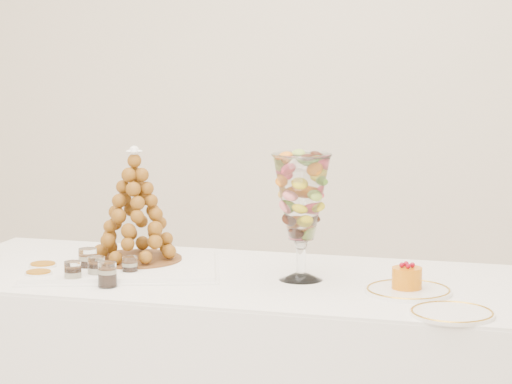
# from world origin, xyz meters

# --- Properties ---
(lace_tray) EXTENTS (0.68, 0.59, 0.02)m
(lace_tray) POSITION_xyz_m (-0.34, 0.17, 0.72)
(lace_tray) COLOR white
(lace_tray) RESTS_ON buffet_table
(macaron_vase) EXTENTS (0.17, 0.17, 0.38)m
(macaron_vase) POSITION_xyz_m (0.24, 0.18, 0.96)
(macaron_vase) COLOR white
(macaron_vase) RESTS_ON buffet_table
(cake_plate) EXTENTS (0.24, 0.24, 0.01)m
(cake_plate) POSITION_xyz_m (0.56, 0.10, 0.72)
(cake_plate) COLOR white
(cake_plate) RESTS_ON buffet_table
(spare_plate) EXTENTS (0.22, 0.22, 0.01)m
(spare_plate) POSITION_xyz_m (0.70, -0.11, 0.72)
(spare_plate) COLOR white
(spare_plate) RESTS_ON buffet_table
(verrine_a) EXTENTS (0.07, 0.07, 0.08)m
(verrine_a) POSITION_xyz_m (-0.42, 0.10, 0.75)
(verrine_a) COLOR white
(verrine_a) RESTS_ON buffet_table
(verrine_b) EXTENTS (0.06, 0.06, 0.07)m
(verrine_b) POSITION_xyz_m (-0.35, 0.02, 0.75)
(verrine_b) COLOR white
(verrine_b) RESTS_ON buffet_table
(verrine_c) EXTENTS (0.05, 0.05, 0.06)m
(verrine_c) POSITION_xyz_m (-0.27, 0.08, 0.74)
(verrine_c) COLOR white
(verrine_c) RESTS_ON buffet_table
(verrine_d) EXTENTS (0.05, 0.05, 0.07)m
(verrine_d) POSITION_xyz_m (-0.40, -0.05, 0.75)
(verrine_d) COLOR white
(verrine_d) RESTS_ON buffet_table
(verrine_e) EXTENTS (0.06, 0.06, 0.07)m
(verrine_e) POSITION_xyz_m (-0.29, -0.05, 0.75)
(verrine_e) COLOR white
(verrine_e) RESTS_ON buffet_table
(ramekin_back) EXTENTS (0.09, 0.09, 0.03)m
(ramekin_back) POSITION_xyz_m (-0.55, 0.07, 0.73)
(ramekin_back) COLOR white
(ramekin_back) RESTS_ON buffet_table
(ramekin_front) EXTENTS (0.08, 0.08, 0.03)m
(ramekin_front) POSITION_xyz_m (-0.52, -0.03, 0.72)
(ramekin_front) COLOR white
(ramekin_front) RESTS_ON buffet_table
(croquembouche) EXTENTS (0.29, 0.29, 0.36)m
(croquembouche) POSITION_xyz_m (-0.31, 0.23, 0.91)
(croquembouche) COLOR brown
(croquembouche) RESTS_ON lace_tray
(mousse_cake) EXTENTS (0.09, 0.09, 0.08)m
(mousse_cake) POSITION_xyz_m (0.56, 0.11, 0.75)
(mousse_cake) COLOR orange
(mousse_cake) RESTS_ON cake_plate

